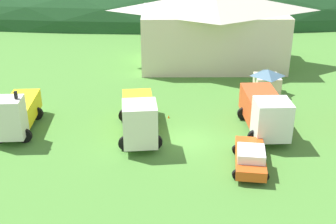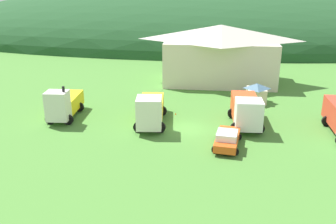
# 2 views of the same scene
# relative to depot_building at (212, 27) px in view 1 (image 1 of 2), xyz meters

# --- Properties ---
(ground_plane) EXTENTS (200.00, 200.00, 0.00)m
(ground_plane) POSITION_rel_depot_building_xyz_m (-3.69, -19.05, -4.33)
(ground_plane) COLOR #477F33
(depot_building) EXTENTS (17.02, 10.05, 8.40)m
(depot_building) POSITION_rel_depot_building_xyz_m (0.00, 0.00, 0.00)
(depot_building) COLOR beige
(depot_building) RESTS_ON ground
(play_shed_cream) EXTENTS (2.49, 2.61, 2.45)m
(play_shed_cream) POSITION_rel_depot_building_xyz_m (4.47, -9.31, -3.07)
(play_shed_cream) COLOR beige
(play_shed_cream) RESTS_ON ground
(flatbed_truck_yellow) EXTENTS (3.24, 6.86, 3.62)m
(flatbed_truck_yellow) POSITION_rel_depot_building_xyz_m (-17.17, -17.44, -2.65)
(flatbed_truck_yellow) COLOR silver
(flatbed_truck_yellow) RESTS_ON ground
(heavy_rig_striped) EXTENTS (3.71, 8.34, 3.65)m
(heavy_rig_striped) POSITION_rel_depot_building_xyz_m (-7.41, -18.31, -2.60)
(heavy_rig_striped) COLOR silver
(heavy_rig_striped) RESTS_ON ground
(heavy_rig_white) EXTENTS (3.53, 7.17, 3.46)m
(heavy_rig_white) POSITION_rel_depot_building_xyz_m (2.50, -17.51, -2.53)
(heavy_rig_white) COLOR white
(heavy_rig_white) RESTS_ON ground
(service_pickup_orange) EXTENTS (2.88, 5.24, 1.66)m
(service_pickup_orange) POSITION_rel_depot_building_xyz_m (0.42, -23.03, -3.50)
(service_pickup_orange) COLOR #DA501A
(service_pickup_orange) RESTS_ON ground
(traffic_light_west) EXTENTS (0.20, 0.32, 4.21)m
(traffic_light_west) POSITION_rel_depot_building_xyz_m (-16.30, -19.25, -1.75)
(traffic_light_west) COLOR #4C4C51
(traffic_light_west) RESTS_ON ground
(traffic_cone_near_pickup) EXTENTS (0.36, 0.36, 0.52)m
(traffic_cone_near_pickup) POSITION_rel_depot_building_xyz_m (-5.08, -14.92, -4.33)
(traffic_cone_near_pickup) COLOR orange
(traffic_cone_near_pickup) RESTS_ON ground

